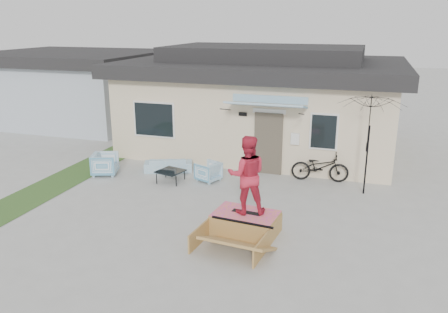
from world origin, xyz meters
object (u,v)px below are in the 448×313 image
(patio_umbrella, at_px, (369,137))
(skate_ramp, at_px, (245,223))
(armchair_left, at_px, (105,163))
(loveseat, at_px, (168,162))
(armchair_right, at_px, (208,171))
(skater, at_px, (247,174))
(coffee_table, at_px, (171,176))
(skateboard, at_px, (246,212))
(bicycle, at_px, (320,164))

(patio_umbrella, relative_size, skate_ramp, 1.19)
(patio_umbrella, bearing_deg, armchair_left, -174.10)
(loveseat, height_order, armchair_right, armchair_right)
(skater, bearing_deg, coffee_table, -58.37)
(coffee_table, bearing_deg, armchair_right, 21.84)
(armchair_left, bearing_deg, skate_ramp, -135.63)
(patio_umbrella, bearing_deg, skater, -126.97)
(skater, bearing_deg, armchair_right, -74.53)
(armchair_right, distance_m, patio_umbrella, 5.06)
(coffee_table, distance_m, skateboard, 4.29)
(loveseat, relative_size, skater, 0.85)
(armchair_left, xyz_separation_m, armchair_right, (3.52, 0.48, -0.06))
(patio_umbrella, height_order, skate_ramp, patio_umbrella)
(coffee_table, bearing_deg, skate_ramp, -40.62)
(loveseat, bearing_deg, armchair_left, 7.21)
(skateboard, bearing_deg, loveseat, 141.50)
(coffee_table, relative_size, skate_ramp, 0.37)
(coffee_table, height_order, skater, skater)
(coffee_table, height_order, skateboard, skateboard)
(bicycle, bearing_deg, loveseat, 90.23)
(skate_ramp, bearing_deg, skateboard, 90.00)
(skateboard, bearing_deg, armchair_left, 160.33)
(loveseat, distance_m, coffee_table, 1.12)
(patio_umbrella, bearing_deg, loveseat, 178.69)
(bicycle, bearing_deg, skate_ramp, 157.11)
(armchair_right, xyz_separation_m, skater, (2.14, -3.21, 1.17))
(loveseat, distance_m, armchair_left, 2.13)
(armchair_left, height_order, bicycle, bicycle)
(skateboard, bearing_deg, skate_ramp, -89.94)
(skate_ramp, bearing_deg, skater, 90.00)
(armchair_left, xyz_separation_m, bicycle, (6.96, 1.60, 0.17))
(loveseat, xyz_separation_m, bicycle, (5.10, 0.58, 0.27))
(loveseat, xyz_separation_m, skater, (3.80, -3.73, 1.20))
(skateboard, distance_m, skater, 0.98)
(armchair_right, relative_size, patio_umbrella, 0.29)
(skateboard, relative_size, skater, 0.38)
(loveseat, bearing_deg, skate_ramp, 113.83)
(skater, bearing_deg, patio_umbrella, -145.28)
(loveseat, height_order, bicycle, bicycle)
(bicycle, relative_size, patio_umbrella, 0.76)
(coffee_table, bearing_deg, patio_umbrella, 7.93)
(armchair_left, bearing_deg, bicycle, -96.64)
(armchair_left, relative_size, skateboard, 1.14)
(armchair_right, height_order, skate_ramp, armchair_right)
(patio_umbrella, distance_m, skate_ramp, 4.77)
(skate_ramp, bearing_deg, armchair_right, 129.21)
(armchair_left, distance_m, patio_umbrella, 8.52)
(bicycle, xyz_separation_m, skater, (-1.30, -4.32, 0.93))
(coffee_table, bearing_deg, loveseat, 118.31)
(loveseat, distance_m, bicycle, 5.14)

